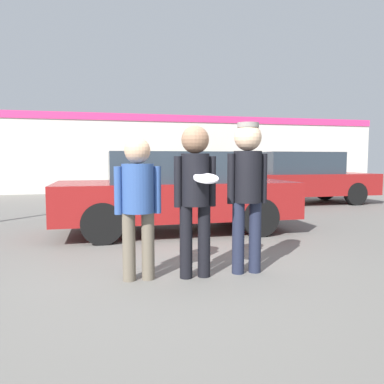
{
  "coord_description": "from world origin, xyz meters",
  "views": [
    {
      "loc": [
        -0.9,
        -4.44,
        1.4
      ],
      "look_at": [
        0.14,
        -0.05,
        1.01
      ],
      "focal_mm": 35.0,
      "sensor_mm": 36.0,
      "label": 1
    }
  ],
  "objects": [
    {
      "name": "person_left",
      "position": [
        -0.52,
        -0.15,
        0.98
      ],
      "size": [
        0.54,
        0.37,
        1.65
      ],
      "color": "#665B4C",
      "rests_on": "ground"
    },
    {
      "name": "person_middle_with_frisbee",
      "position": [
        0.14,
        -0.21,
        1.08
      ],
      "size": [
        0.5,
        0.55,
        1.79
      ],
      "color": "black",
      "rests_on": "ground"
    },
    {
      "name": "ground_plane",
      "position": [
        0.0,
        0.0,
        0.0
      ],
      "size": [
        56.0,
        56.0,
        0.0
      ],
      "primitive_type": "plane",
      "color": "#66635E"
    },
    {
      "name": "shrub",
      "position": [
        2.98,
        10.88,
        0.79
      ],
      "size": [
        1.58,
        1.58,
        1.58
      ],
      "color": "#2D6B33",
      "rests_on": "ground"
    },
    {
      "name": "parked_car_far",
      "position": [
        5.21,
        6.4,
        0.82
      ],
      "size": [
        4.68,
        1.86,
        1.64
      ],
      "color": "maroon",
      "rests_on": "ground"
    },
    {
      "name": "parked_car_near",
      "position": [
        0.44,
        2.65,
        0.78
      ],
      "size": [
        4.5,
        1.84,
        1.55
      ],
      "color": "maroon",
      "rests_on": "ground"
    },
    {
      "name": "storefront_building",
      "position": [
        0.0,
        11.86,
        1.71
      ],
      "size": [
        24.0,
        0.22,
        3.35
      ],
      "color": "silver",
      "rests_on": "ground"
    },
    {
      "name": "person_right",
      "position": [
        0.8,
        -0.18,
        1.13
      ],
      "size": [
        0.51,
        0.34,
        1.84
      ],
      "color": "#1E2338",
      "rests_on": "ground"
    }
  ]
}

